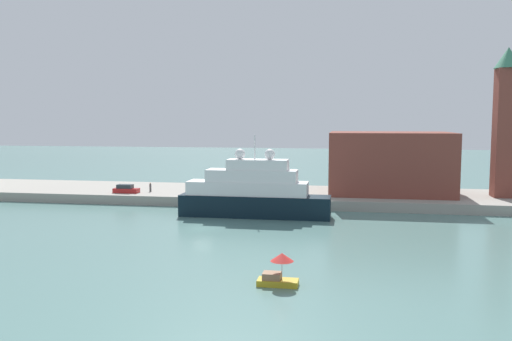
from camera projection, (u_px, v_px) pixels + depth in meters
ground at (202, 228)px, 68.71m from camera, size 400.00×400.00×0.00m
quay_dock at (241, 195)px, 93.73m from camera, size 110.00×19.20×1.57m
large_yacht at (253, 193)px, 76.73m from camera, size 22.12×4.39×11.98m
small_motorboat at (279, 271)px, 44.74m from camera, size 3.50×1.99×2.84m
harbor_building at (390, 163)px, 90.50m from camera, size 20.48×15.03×10.52m
bell_tower at (506, 117)px, 84.65m from camera, size 4.32×4.32×24.24m
parked_car at (126, 189)px, 90.76m from camera, size 4.42×1.65×1.46m
person_figure at (150, 187)px, 92.22m from camera, size 0.36×0.36×1.61m
mooring_bollard at (221, 196)px, 85.42m from camera, size 0.50×0.50×0.60m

